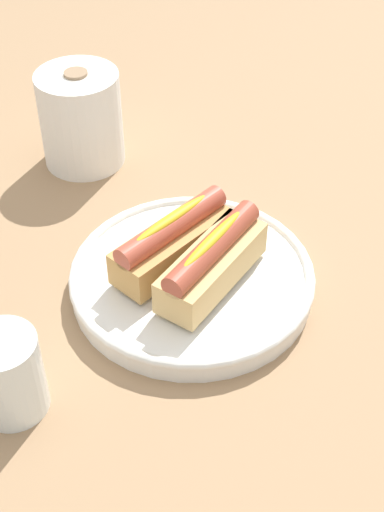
{
  "coord_description": "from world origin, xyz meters",
  "views": [
    {
      "loc": [
        -0.36,
        -0.45,
        0.58
      ],
      "look_at": [
        0.01,
        0.01,
        0.05
      ],
      "focal_mm": 50.8,
      "sensor_mm": 36.0,
      "label": 1
    }
  ],
  "objects_px": {
    "hotdog_front": "(212,261)",
    "water_glass": "(8,377)",
    "serving_bowl": "(192,278)",
    "hotdog_back": "(172,240)",
    "paper_towel_roll": "(81,119)"
  },
  "relations": [
    {
      "from": "hotdog_front",
      "to": "water_glass",
      "type": "relative_size",
      "value": 1.76
    },
    {
      "from": "serving_bowl",
      "to": "hotdog_back",
      "type": "relative_size",
      "value": 1.76
    },
    {
      "from": "hotdog_front",
      "to": "hotdog_back",
      "type": "xyz_separation_m",
      "value": [
        -0.01,
        0.05,
        0.0
      ]
    },
    {
      "from": "serving_bowl",
      "to": "paper_towel_roll",
      "type": "xyz_separation_m",
      "value": [
        0.05,
        0.29,
        0.05
      ]
    },
    {
      "from": "hotdog_back",
      "to": "water_glass",
      "type": "bearing_deg",
      "value": -169.48
    },
    {
      "from": "hotdog_front",
      "to": "paper_towel_roll",
      "type": "distance_m",
      "value": 0.32
    },
    {
      "from": "hotdog_back",
      "to": "paper_towel_roll",
      "type": "xyz_separation_m",
      "value": [
        0.05,
        0.27,
        0.01
      ]
    },
    {
      "from": "paper_towel_roll",
      "to": "hotdog_back",
      "type": "bearing_deg",
      "value": -101.24
    },
    {
      "from": "water_glass",
      "to": "serving_bowl",
      "type": "bearing_deg",
      "value": 3.79
    },
    {
      "from": "hotdog_front",
      "to": "paper_towel_roll",
      "type": "height_order",
      "value": "paper_towel_roll"
    },
    {
      "from": "hotdog_back",
      "to": "serving_bowl",
      "type": "bearing_deg",
      "value": -77.49
    },
    {
      "from": "serving_bowl",
      "to": "hotdog_back",
      "type": "xyz_separation_m",
      "value": [
        -0.01,
        0.03,
        0.04
      ]
    },
    {
      "from": "paper_towel_roll",
      "to": "hotdog_front",
      "type": "bearing_deg",
      "value": -97.3
    },
    {
      "from": "serving_bowl",
      "to": "water_glass",
      "type": "distance_m",
      "value": 0.24
    },
    {
      "from": "hotdog_front",
      "to": "paper_towel_roll",
      "type": "bearing_deg",
      "value": 82.7
    }
  ]
}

